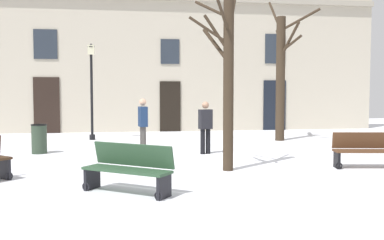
{
  "coord_description": "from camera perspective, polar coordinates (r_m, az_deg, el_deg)",
  "views": [
    {
      "loc": [
        -2.21,
        -12.16,
        1.89
      ],
      "look_at": [
        0.0,
        1.71,
        0.97
      ],
      "focal_mm": 42.11,
      "sensor_mm": 36.0,
      "label": 1
    }
  ],
  "objects": [
    {
      "name": "bench_facing_shops",
      "position": [
        8.42,
        -8.06,
        -6.07
      ],
      "size": [
        1.7,
        1.45,
        0.91
      ],
      "rotation": [
        0.0,
        0.0,
        5.64
      ],
      "color": "#2D4C33",
      "rests_on": "ground"
    },
    {
      "name": "person_by_shop_door",
      "position": [
        13.8,
        -6.23,
        -0.34
      ],
      "size": [
        0.29,
        0.42,
        1.65
      ],
      "rotation": [
        0.0,
        0.0,
        1.76
      ],
      "color": "#403D3A",
      "rests_on": "ground"
    },
    {
      "name": "person_strolling",
      "position": [
        13.39,
        1.71,
        -0.68
      ],
      "size": [
        0.43,
        0.32,
        1.56
      ],
      "rotation": [
        0.0,
        0.0,
        3.43
      ],
      "color": "black",
      "rests_on": "ground"
    },
    {
      "name": "ground_plane",
      "position": [
        12.5,
        1.24,
        -4.95
      ],
      "size": [
        32.13,
        32.13,
        0.0
      ],
      "primitive_type": "plane",
      "color": "white"
    },
    {
      "name": "litter_bin",
      "position": [
        14.27,
        -18.79,
        -2.26
      ],
      "size": [
        0.47,
        0.47,
        0.88
      ],
      "color": "#2D3D2D",
      "rests_on": "ground"
    },
    {
      "name": "bench_back_to_back_right",
      "position": [
        11.86,
        21.76,
        -3.51
      ],
      "size": [
        1.89,
        0.78,
        0.87
      ],
      "rotation": [
        0.0,
        0.0,
        6.11
      ],
      "color": "#51331E",
      "rests_on": "ground"
    },
    {
      "name": "streetlamp",
      "position": [
        17.66,
        -12.61,
        4.86
      ],
      "size": [
        0.3,
        0.3,
        3.69
      ],
      "color": "black",
      "rests_on": "ground"
    },
    {
      "name": "building_facade",
      "position": [
        21.06,
        -3.05,
        7.4
      ],
      "size": [
        20.08,
        0.6,
        6.35
      ],
      "color": "#BCB29E",
      "rests_on": "ground"
    },
    {
      "name": "tree_near_facade",
      "position": [
        10.62,
        4.5,
        6.65
      ],
      "size": [
        1.32,
        1.51,
        4.6
      ],
      "color": "#382B1E",
      "rests_on": "ground"
    },
    {
      "name": "tree_foreground",
      "position": [
        17.34,
        11.22,
        5.87
      ],
      "size": [
        1.44,
        2.28,
        5.4
      ],
      "color": "#382B1E",
      "rests_on": "ground"
    }
  ]
}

